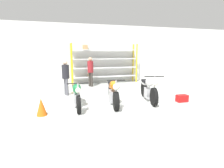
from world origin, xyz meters
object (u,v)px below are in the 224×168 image
Objects in this scene: shelving_rack at (104,63)px; person_browsing at (90,69)px; person_near_rack at (66,75)px; traffic_cone at (41,107)px; motorcycle_green at (77,95)px; motorcycle_orange at (113,92)px; motorcycle_white at (149,89)px; toolbox at (182,98)px.

shelving_rack is 1.35m from person_browsing.
person_near_rack is 2.89× the size of traffic_cone.
person_near_rack reaches higher than traffic_cone.
person_browsing is at bearing -138.55° from shelving_rack.
motorcycle_green is 1.28× the size of person_near_rack.
motorcycle_orange is (1.35, -0.05, 0.02)m from motorcycle_green.
shelving_rack is at bearing -179.69° from motorcycle_orange.
shelving_rack reaches higher than motorcycle_green.
shelving_rack is 2.60× the size of person_near_rack.
traffic_cone is at bearing 50.94° from person_near_rack.
motorcycle_white reaches higher than traffic_cone.
traffic_cone is (-3.98, -0.52, -0.23)m from motorcycle_white.
motorcycle_orange is 1.29× the size of person_browsing.
motorcycle_orange is at bearing 168.82° from toolbox.
person_near_rack reaches higher than motorcycle_white.
shelving_rack is 4.96m from motorcycle_green.
person_browsing is at bearing 61.20° from traffic_cone.
motorcycle_green is 1.35m from motorcycle_orange.
motorcycle_white is (0.73, -4.47, -0.79)m from shelving_rack.
shelving_rack is 4.60m from motorcycle_white.
person_near_rack is 3.61× the size of toolbox.
traffic_cone is at bearing -70.39° from motorcycle_white.
person_browsing is 5.12m from toolbox.
motorcycle_orange is 1.35× the size of person_near_rack.
person_browsing is 4.76m from traffic_cone.
motorcycle_green is at bearing 79.14° from person_near_rack.
motorcycle_green is 1.22× the size of person_browsing.
person_browsing is at bearing 163.85° from motorcycle_green.
traffic_cone is (-3.25, -4.99, -1.01)m from shelving_rack.
motorcycle_orange is 1.04× the size of motorcycle_white.
toolbox is at bearing 93.88° from person_browsing.
motorcycle_green is at bearing 41.06° from person_browsing.
toolbox is at bearing 83.25° from motorcycle_green.
motorcycle_orange is at bearing 11.97° from traffic_cone.
person_near_rack is (-3.13, 1.91, 0.42)m from motorcycle_white.
motorcycle_white is 3.73× the size of traffic_cone.
person_browsing is 1.04× the size of person_near_rack.
traffic_cone is (-2.50, -0.53, -0.18)m from motorcycle_orange.
person_browsing is at bearing -166.49° from motorcycle_orange.
motorcycle_orange is 2.56m from traffic_cone.
motorcycle_white is at bearing 99.54° from motorcycle_orange.
motorcycle_orange is at bearing 111.01° from person_near_rack.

